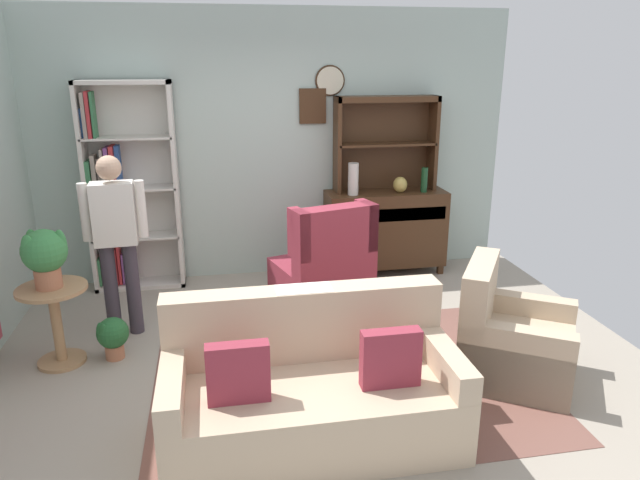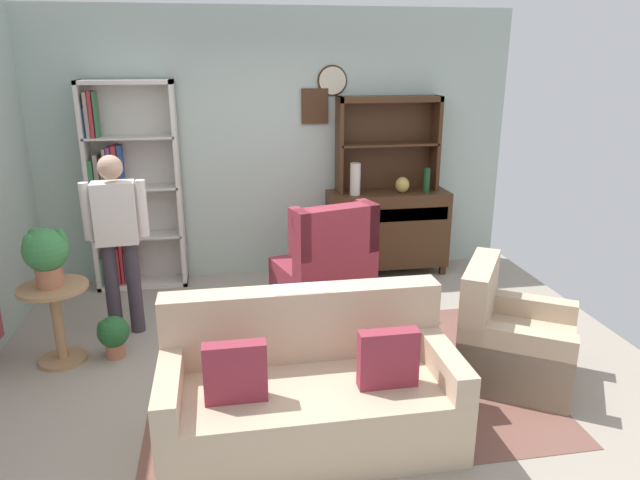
% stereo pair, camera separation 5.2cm
% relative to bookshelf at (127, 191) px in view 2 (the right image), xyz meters
% --- Properties ---
extents(ground_plane, '(5.40, 4.60, 0.02)m').
position_rel_bookshelf_xyz_m(ground_plane, '(1.58, -1.94, -1.02)').
color(ground_plane, '#9E9384').
extents(wall_back, '(5.00, 0.09, 2.80)m').
position_rel_bookshelf_xyz_m(wall_back, '(1.58, 0.19, 0.39)').
color(wall_back, '#ADC1B7').
rests_on(wall_back, ground_plane).
extents(area_rug, '(2.81, 2.13, 0.01)m').
position_rel_bookshelf_xyz_m(area_rug, '(1.78, -2.24, -1.01)').
color(area_rug, brown).
rests_on(area_rug, ground_plane).
extents(bookshelf, '(0.90, 0.30, 2.10)m').
position_rel_bookshelf_xyz_m(bookshelf, '(0.00, 0.00, 0.00)').
color(bookshelf, silver).
rests_on(bookshelf, ground_plane).
extents(sideboard, '(1.30, 0.45, 0.92)m').
position_rel_bookshelf_xyz_m(sideboard, '(2.72, -0.08, -0.50)').
color(sideboard, '#422816').
rests_on(sideboard, ground_plane).
extents(sideboard_hutch, '(1.10, 0.26, 1.00)m').
position_rel_bookshelf_xyz_m(sideboard_hutch, '(2.72, 0.02, 0.55)').
color(sideboard_hutch, '#422816').
rests_on(sideboard_hutch, sideboard).
extents(vase_tall, '(0.11, 0.11, 0.34)m').
position_rel_bookshelf_xyz_m(vase_tall, '(2.33, -0.16, 0.08)').
color(vase_tall, beige).
rests_on(vase_tall, sideboard).
extents(vase_round, '(0.15, 0.15, 0.17)m').
position_rel_bookshelf_xyz_m(vase_round, '(2.85, -0.15, -0.01)').
color(vase_round, tan).
rests_on(vase_round, sideboard).
extents(bottle_wine, '(0.07, 0.07, 0.26)m').
position_rel_bookshelf_xyz_m(bottle_wine, '(3.11, -0.17, 0.04)').
color(bottle_wine, '#194223').
rests_on(bottle_wine, sideboard).
extents(couch_floral, '(1.80, 0.85, 0.90)m').
position_rel_bookshelf_xyz_m(couch_floral, '(1.42, -2.85, -0.70)').
color(couch_floral, '#C6AD8E').
rests_on(couch_floral, ground_plane).
extents(armchair_floral, '(1.06, 1.05, 0.88)m').
position_rel_bookshelf_xyz_m(armchair_floral, '(3.00, -2.41, -0.72)').
color(armchair_floral, '#C6AD8E').
rests_on(armchair_floral, ground_plane).
extents(wingback_chair, '(0.97, 0.98, 1.05)m').
position_rel_bookshelf_xyz_m(wingback_chair, '(1.88, -0.93, -0.63)').
color(wingback_chair, maroon).
rests_on(wingback_chair, ground_plane).
extents(plant_stand, '(0.52, 0.52, 0.64)m').
position_rel_bookshelf_xyz_m(plant_stand, '(-0.37, -1.58, -0.62)').
color(plant_stand, '#A87F56').
rests_on(plant_stand, ground_plane).
extents(potted_plant_large, '(0.33, 0.33, 0.46)m').
position_rel_bookshelf_xyz_m(potted_plant_large, '(-0.38, -1.58, -0.10)').
color(potted_plant_large, '#AD6B4C').
rests_on(potted_plant_large, plant_stand).
extents(potted_plant_small, '(0.25, 0.25, 0.35)m').
position_rel_bookshelf_xyz_m(potted_plant_small, '(0.03, -1.58, -0.81)').
color(potted_plant_small, '#AD6B4C').
rests_on(potted_plant_small, ground_plane).
extents(person_reading, '(0.52, 0.22, 1.56)m').
position_rel_bookshelf_xyz_m(person_reading, '(0.07, -1.13, -0.10)').
color(person_reading, '#38333D').
rests_on(person_reading, ground_plane).
extents(coffee_table, '(0.80, 0.50, 0.42)m').
position_rel_bookshelf_xyz_m(coffee_table, '(1.44, -2.02, -0.66)').
color(coffee_table, '#422816').
rests_on(coffee_table, ground_plane).
extents(book_stack, '(0.22, 0.14, 0.07)m').
position_rel_bookshelf_xyz_m(book_stack, '(1.52, -2.02, -0.56)').
color(book_stack, gold).
rests_on(book_stack, coffee_table).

